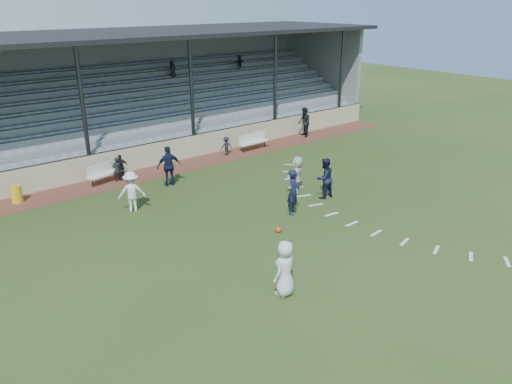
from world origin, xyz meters
TOP-DOWN VIEW (x-y plane):
  - ground at (0.00, 0.00)m, footprint 90.00×90.00m
  - cinder_track at (0.00, 10.50)m, footprint 34.00×2.00m
  - retaining_wall at (0.00, 11.55)m, footprint 34.00×0.18m
  - bench_left at (-2.63, 10.73)m, footprint 2.04×0.91m
  - bench_right at (6.34, 10.54)m, footprint 2.02×0.54m
  - trash_bin at (-6.73, 10.70)m, footprint 0.48×0.48m
  - football at (0.08, 1.26)m, footprint 0.23×0.23m
  - player_white_lead at (-2.58, -2.01)m, footprint 0.97×0.76m
  - player_navy_lead at (1.76, 2.23)m, footprint 0.83×0.75m
  - player_navy_mid at (4.03, 2.65)m, footprint 0.92×0.74m
  - player_white_wing at (-3.25, 6.64)m, footprint 1.29×1.05m
  - player_navy_wing at (-0.49, 8.36)m, footprint 1.21×0.70m
  - player_white_back at (3.60, 3.94)m, footprint 1.63×1.15m
  - official at (10.68, 10.69)m, footprint 1.05×1.13m
  - sub_left_near at (-2.19, 10.41)m, footprint 0.48×0.36m
  - sub_left_far at (-1.87, 10.65)m, footprint 0.76×0.43m
  - sub_right at (4.45, 10.59)m, footprint 0.75×0.53m
  - grandstand at (0.00, 16.26)m, footprint 34.60×9.00m
  - penalty_arc at (4.12, 0.00)m, footprint 3.89×14.63m

SIDE VIEW (x-z plane):
  - ground at x=0.00m, z-range 0.00..0.00m
  - penalty_arc at x=4.12m, z-range 0.00..0.01m
  - cinder_track at x=0.00m, z-range 0.00..0.02m
  - football at x=0.08m, z-range 0.00..0.23m
  - trash_bin at x=-6.73m, z-range 0.02..0.78m
  - sub_right at x=4.45m, z-range 0.02..1.07m
  - bench_left at x=-2.63m, z-range 0.11..1.06m
  - bench_right at x=6.34m, z-range 0.11..1.06m
  - retaining_wall at x=0.00m, z-range 0.00..1.20m
  - sub_left_near at x=-2.19m, z-range 0.02..1.23m
  - sub_left_far at x=-1.87m, z-range 0.02..1.24m
  - player_white_back at x=3.60m, z-range 0.00..1.70m
  - player_white_wing at x=-3.25m, z-range 0.00..1.74m
  - player_white_lead at x=-2.58m, z-range 0.00..1.75m
  - player_navy_mid at x=4.03m, z-range 0.00..1.83m
  - player_navy_lead at x=1.76m, z-range 0.00..1.90m
  - official at x=10.68m, z-range 0.02..1.89m
  - player_navy_wing at x=-0.49m, z-range 0.00..1.93m
  - grandstand at x=0.00m, z-range -1.10..5.51m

